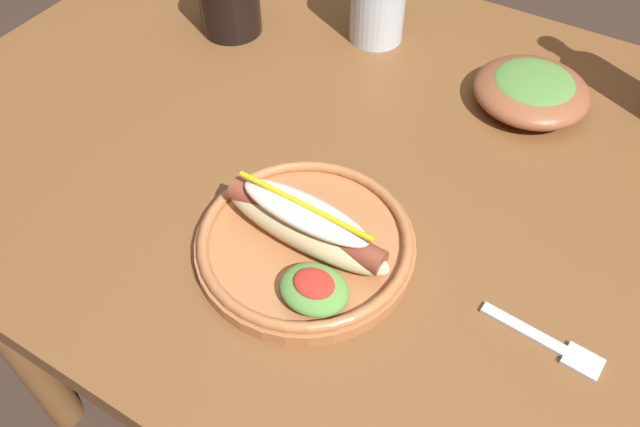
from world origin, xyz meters
TOP-DOWN VIEW (x-y plane):
  - ground_plane at (0.00, 0.00)m, footprint 8.00×8.00m
  - dining_table at (0.00, 0.00)m, footprint 1.18×0.81m
  - hot_dog_plate at (0.01, -0.17)m, footprint 0.23×0.23m
  - fork at (0.27, -0.15)m, footprint 0.12×0.03m
  - side_bowl at (0.13, 0.19)m, footprint 0.15×0.15m

SIDE VIEW (x-z plane):
  - ground_plane at x=0.00m, z-range 0.00..0.00m
  - dining_table at x=0.00m, z-range 0.26..1.00m
  - fork at x=0.27m, z-range 0.74..0.74m
  - hot_dog_plate at x=0.01m, z-range 0.72..0.80m
  - side_bowl at x=0.13m, z-range 0.74..0.79m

